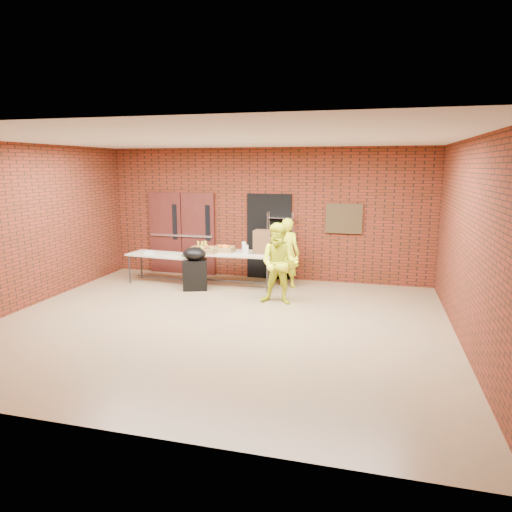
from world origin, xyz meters
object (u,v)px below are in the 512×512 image
Objects in this scene: covered_grill at (195,268)px; volunteer_woman at (287,253)px; table_right at (233,255)px; coffee_dispenser at (263,242)px; volunteer_man at (279,264)px; wire_rack at (280,247)px; table_left at (164,256)px.

volunteer_woman reaches higher than covered_grill.
covered_grill is at bearing -152.48° from table_right.
volunteer_man is at bearing -61.13° from coffee_dispenser.
wire_rack is 1.02× the size of volunteer_man.
wire_rack is 1.05× the size of volunteer_woman.
wire_rack is 0.84× the size of table_right.
wire_rack is at bearing -47.58° from volunteer_woman.
covered_grill is (0.95, -0.38, -0.16)m from table_left.
table_right is 1.24m from volunteer_woman.
coffee_dispenser is at bearing -0.87° from covered_grill.
coffee_dispenser is at bearing 4.56° from table_right.
volunteer_woman is 0.97× the size of volunteer_man.
coffee_dispenser is (0.69, 0.07, 0.33)m from table_right.
table_left is (-2.65, -0.91, -0.20)m from wire_rack.
table_right is at bearing -128.19° from wire_rack.
volunteer_woman is at bearing 13.94° from table_right.
wire_rack reaches higher than table_left.
volunteer_man is (1.29, -1.01, 0.08)m from table_right.
volunteer_woman is (1.20, 0.33, 0.06)m from table_right.
wire_rack is at bearing 41.51° from table_right.
table_right is (-0.92, -0.86, -0.09)m from wire_rack.
wire_rack reaches higher than volunteer_woman.
covered_grill is (-1.47, -0.50, -0.59)m from coffee_dispenser.
volunteer_man reaches higher than coffee_dispenser.
table_left is 1.82× the size of covered_grill.
wire_rack reaches higher than covered_grill.
table_right is at bearing 9.20° from covered_grill.
table_right is 0.92m from covered_grill.
volunteer_woman reaches higher than table_left.
table_left is 1.10× the size of volunteer_woman.
covered_grill is at bearing 166.47° from volunteer_man.
table_right is (1.73, 0.05, 0.10)m from table_left.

